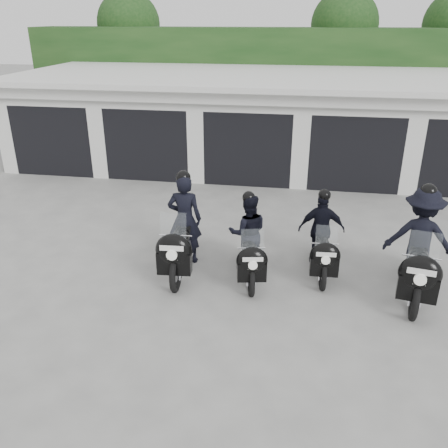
% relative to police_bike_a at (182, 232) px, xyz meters
% --- Properties ---
extents(ground, '(80.00, 80.00, 0.00)m').
position_rel_police_bike_a_xyz_m(ground, '(0.64, -0.17, -0.81)').
color(ground, '#969691').
rests_on(ground, ground).
extents(garage_block, '(16.40, 6.80, 2.96)m').
position_rel_police_bike_a_xyz_m(garage_block, '(0.64, 7.89, 0.61)').
color(garage_block, silver).
rests_on(garage_block, ground).
extents(background_vegetation, '(20.00, 3.90, 5.80)m').
position_rel_police_bike_a_xyz_m(background_vegetation, '(1.01, 12.75, 1.96)').
color(background_vegetation, '#163714').
rests_on(background_vegetation, ground).
extents(police_bike_a, '(0.80, 2.35, 2.04)m').
position_rel_police_bike_a_xyz_m(police_bike_a, '(0.00, 0.00, 0.00)').
color(police_bike_a, black).
rests_on(police_bike_a, ground).
extents(police_bike_b, '(0.95, 1.96, 1.72)m').
position_rel_police_bike_a_xyz_m(police_bike_b, '(1.32, 0.03, -0.08)').
color(police_bike_b, black).
rests_on(police_bike_b, ground).
extents(police_bike_c, '(0.95, 1.96, 1.70)m').
position_rel_police_bike_a_xyz_m(police_bike_c, '(2.74, 0.46, -0.09)').
color(police_bike_c, black).
rests_on(police_bike_c, ground).
extents(police_bike_d, '(1.35, 2.38, 2.09)m').
position_rel_police_bike_a_xyz_m(police_bike_d, '(4.47, -0.04, 0.08)').
color(police_bike_d, black).
rests_on(police_bike_d, ground).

